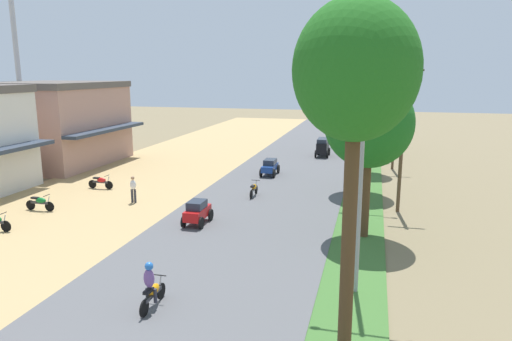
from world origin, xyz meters
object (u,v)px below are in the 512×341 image
median_tree_nearest (356,75)px  streetlamp_farthest (372,102)px  streetlamp_far (370,111)px  utility_pole_far (402,135)px  parked_motorbike_fifth (101,182)px  median_tree_second (369,124)px  parked_motorbike_fourth (40,202)px  utility_pole_near (395,114)px  car_sedan_blue (270,166)px  median_tree_fourth (371,79)px  motorbike_ahead_second (151,286)px  pedestrian_on_shoulder (133,188)px  median_tree_third (362,111)px  car_hatchback_red (197,211)px  streetlamp_mid (367,135)px  median_tree_fifth (370,92)px  car_van_black (323,146)px  streetlamp_near (361,164)px  motorbike_ahead_third (254,189)px

median_tree_nearest → streetlamp_farthest: (0.12, 45.28, -3.38)m
streetlamp_far → utility_pole_far: size_ratio=0.88×
parked_motorbike_fifth → median_tree_second: median_tree_second is taller
parked_motorbike_fourth → parked_motorbike_fifth: (0.50, 5.32, 0.00)m
median_tree_second → utility_pole_near: size_ratio=0.87×
parked_motorbike_fourth → car_sedan_blue: size_ratio=0.80×
median_tree_fourth → utility_pole_near: bearing=29.6°
motorbike_ahead_second → pedestrian_on_shoulder: bearing=120.9°
parked_motorbike_fourth → median_tree_third: size_ratio=0.24×
motorbike_ahead_second → car_hatchback_red: bearing=101.3°
streetlamp_mid → median_tree_nearest: bearing=-90.4°
streetlamp_mid → streetlamp_far: size_ratio=0.96×
streetlamp_farthest → motorbike_ahead_second: bearing=-98.4°
pedestrian_on_shoulder → median_tree_fifth: (13.19, 22.45, 4.80)m
motorbike_ahead_second → streetlamp_far: bearing=78.0°
parked_motorbike_fifth → car_van_black: size_ratio=0.75×
utility_pole_far → car_sedan_blue: size_ratio=3.67×
median_tree_nearest → motorbike_ahead_second: bearing=164.0°
utility_pole_far → car_hatchback_red: 11.80m
streetlamp_far → motorbike_ahead_second: (-6.45, -30.48, -3.44)m
median_tree_fifth → car_van_black: size_ratio=3.28×
pedestrian_on_shoulder → streetlamp_near: bearing=-32.7°
motorbike_ahead_third → median_tree_second: bearing=-39.7°
parked_motorbike_fourth → utility_pole_far: bearing=14.1°
pedestrian_on_shoulder → car_sedan_blue: 11.27m
utility_pole_far → streetlamp_farthest: bearing=93.6°
streetlamp_farthest → utility_pole_far: size_ratio=0.87×
median_tree_fifth → car_hatchback_red: median_tree_fifth is taller
median_tree_second → median_tree_fourth: bearing=90.6°
streetlamp_far → car_hatchback_red: size_ratio=3.64×
median_tree_third → utility_pole_near: (2.36, 8.43, -0.85)m
car_sedan_blue → car_van_black: 9.45m
median_tree_nearest → streetlamp_farthest: size_ratio=1.29×
streetlamp_mid → car_sedan_blue: bearing=139.4°
streetlamp_mid → streetlamp_far: streetlamp_far is taller
parked_motorbike_fifth → pedestrian_on_shoulder: bearing=-33.9°
streetlamp_farthest → motorbike_ahead_second: streetlamp_farthest is taller
parked_motorbike_fourth → streetlamp_mid: bearing=19.1°
median_tree_fifth → utility_pole_far: 20.47m
parked_motorbike_fifth → utility_pole_near: utility_pole_near is taller
streetlamp_mid → utility_pole_far: size_ratio=0.85×
median_tree_nearest → car_van_black: median_tree_nearest is taller
median_tree_fourth → median_tree_third: bearing=-92.8°
car_sedan_blue → streetlamp_mid: bearing=-40.6°
streetlamp_near → streetlamp_far: streetlamp_near is taller
median_tree_nearest → car_hatchback_red: size_ratio=4.67×
median_tree_third → car_hatchback_red: bearing=-131.7°
median_tree_second → motorbike_ahead_third: size_ratio=4.12×
median_tree_nearest → utility_pole_near: (2.09, 27.58, -3.21)m
parked_motorbike_fifth → utility_pole_near: size_ratio=0.21×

